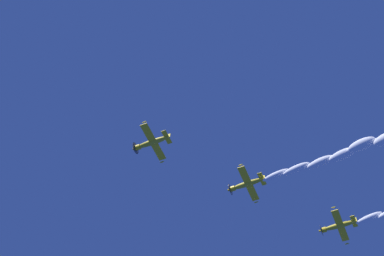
{
  "coord_description": "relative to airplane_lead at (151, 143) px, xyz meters",
  "views": [
    {
      "loc": [
        -45.05,
        -2.87,
        1.86
      ],
      "look_at": [
        -8.23,
        -8.13,
        92.36
      ],
      "focal_mm": 51.06,
      "sensor_mm": 36.0,
      "label": 1
    }
  ],
  "objects": [
    {
      "name": "smoke_trail_left_wingman",
      "position": [
        -6.87,
        -39.79,
        -2.32
      ],
      "size": [
        19.82,
        29.94,
        5.69
      ],
      "color": "white"
    },
    {
      "name": "airplane_lead",
      "position": [
        0.0,
        0.0,
        0.0
      ],
      "size": [
        7.72,
        7.17,
        2.65
      ],
      "color": "gold"
    },
    {
      "name": "airplane_left_wingman",
      "position": [
        6.19,
        -18.77,
        0.41
      ],
      "size": [
        7.76,
        7.18,
        2.51
      ],
      "color": "gold"
    },
    {
      "name": "airplane_right_wingman",
      "position": [
        11.98,
        -37.66,
        -0.87
      ],
      "size": [
        7.72,
        7.18,
        2.64
      ],
      "color": "gold"
    }
  ]
}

